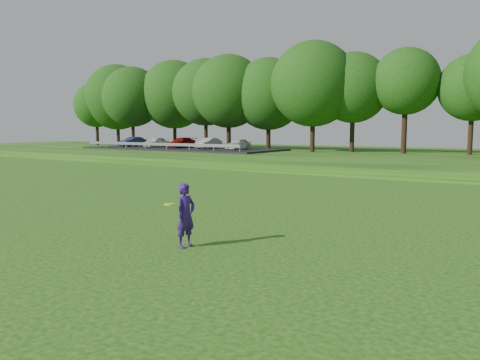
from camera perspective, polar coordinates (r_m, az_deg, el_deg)
The scene contains 6 objects.
ground at distance 15.06m, azimuth -20.00°, elevation -5.66°, with size 140.00×140.00×0.00m, color #13430C.
berm at distance 44.41m, azimuth 17.97°, elevation 2.47°, with size 130.00×30.00×0.60m, color #13430C.
walking_path at distance 31.21m, azimuth 10.97°, elevation 0.66°, with size 130.00×1.60×0.04m, color gray.
treeline at distance 48.45m, azimuth 19.60°, elevation 11.95°, with size 104.00×7.00×15.00m, color #1A400E, non-canonical shape.
parking_lot at distance 54.90m, azimuth -7.29°, elevation 4.15°, with size 24.00×9.00×1.38m.
woman at distance 11.99m, azimuth -6.64°, elevation -4.29°, with size 0.56×0.83×1.65m.
Camera 1 is at (11.93, -8.69, 3.02)m, focal length 35.00 mm.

